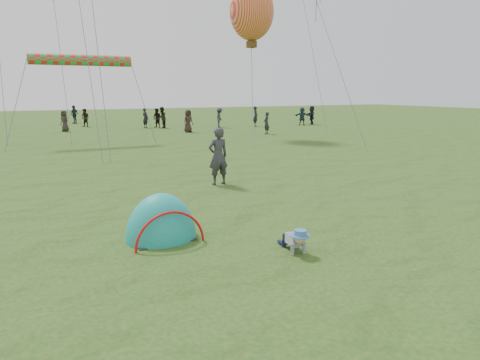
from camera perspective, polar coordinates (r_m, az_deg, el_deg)
name	(u,v)px	position (r m, az deg, el deg)	size (l,w,h in m)	color
ground	(258,244)	(9.12, 2.43, -8.46)	(140.00, 140.00, 0.00)	#1C4C14
crawling_toddler	(295,239)	(8.65, 7.41, -7.83)	(0.49, 0.69, 0.53)	black
popup_tent	(162,238)	(9.57, -10.40, -7.66)	(1.56, 1.28, 2.01)	#1A8570
standing_adult	(218,156)	(14.52, -2.93, 3.17)	(0.71, 0.47, 1.96)	#302F37
crowd_person_0	(266,123)	(31.89, 3.55, 7.58)	(0.59, 0.39, 1.62)	#232427
crowd_person_1	(157,118)	(37.94, -10.99, 8.11)	(0.81, 0.63, 1.67)	black
crowd_person_2	(74,114)	(45.07, -21.22, 8.16)	(1.04, 0.43, 1.78)	#1E2834
crowd_person_4	(188,121)	(33.40, -6.93, 7.82)	(0.85, 0.55, 1.74)	#32211E
crowd_person_5	(312,115)	(41.51, 9.53, 8.52)	(1.62, 0.52, 1.75)	black
crowd_person_6	(145,118)	(38.00, -12.51, 8.06)	(0.62, 0.40, 1.69)	black
crowd_person_7	(85,118)	(40.61, -19.94, 7.80)	(0.78, 0.61, 1.60)	black
crowd_person_9	(220,118)	(37.62, -2.75, 8.30)	(1.10, 0.63, 1.70)	#292C35
crowd_person_10	(65,121)	(36.48, -22.35, 7.29)	(0.81, 0.53, 1.65)	#2F2821
crowd_person_11	(302,116)	(40.64, 8.28, 8.42)	(1.54, 0.49, 1.66)	#243941
crowd_person_12	(256,116)	(38.65, 2.09, 8.47)	(0.65, 0.43, 1.80)	black
crowd_person_13	(162,118)	(37.49, -10.37, 8.19)	(0.87, 0.68, 1.80)	black
balloon_kite	(252,15)	(30.40, 1.57, 21.09)	(2.95, 2.95, 4.13)	gold
rainbow_tube_kite	(81,60)	(27.58, -20.43, 14.75)	(0.64, 0.64, 5.71)	red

